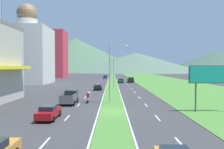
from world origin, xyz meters
name	(u,v)px	position (x,y,z in m)	size (l,w,h in m)	color
ground_plane	(112,112)	(0.00, 0.00, 0.00)	(600.00, 600.00, 0.00)	#38383A
grass_median	(112,82)	(0.00, 60.00, 0.03)	(3.20, 240.00, 0.06)	#477F33
grass_verge_right	(164,82)	(20.60, 60.00, 0.03)	(24.00, 240.00, 0.06)	#477F33
lane_dash_left_1	(44,143)	(-5.10, -11.54, 0.01)	(0.16, 2.80, 0.01)	silver
lane_dash_left_2	(67,118)	(-5.10, -3.09, 0.01)	(0.16, 2.80, 0.01)	silver
lane_dash_left_3	(78,105)	(-5.10, 5.37, 0.01)	(0.16, 2.80, 0.01)	silver
lane_dash_left_4	(85,97)	(-5.10, 13.82, 0.01)	(0.16, 2.80, 0.01)	silver
lane_dash_left_5	(90,92)	(-5.10, 22.28, 0.01)	(0.16, 2.80, 0.01)	silver
lane_dash_left_6	(93,89)	(-5.10, 30.74, 0.01)	(0.16, 2.80, 0.01)	silver
lane_dash_left_7	(95,86)	(-5.10, 39.19, 0.01)	(0.16, 2.80, 0.01)	silver
lane_dash_left_8	(97,84)	(-5.10, 47.65, 0.01)	(0.16, 2.80, 0.01)	silver
lane_dash_left_9	(98,82)	(-5.10, 56.10, 0.01)	(0.16, 2.80, 0.01)	silver
lane_dash_left_10	(100,81)	(-5.10, 64.56, 0.01)	(0.16, 2.80, 0.01)	silver
lane_dash_left_11	(101,80)	(-5.10, 73.01, 0.01)	(0.16, 2.80, 0.01)	silver
lane_dash_left_12	(102,79)	(-5.10, 81.47, 0.01)	(0.16, 2.80, 0.01)	silver
lane_dash_right_1	(180,143)	(5.10, -11.54, 0.01)	(0.16, 2.80, 0.01)	silver
lane_dash_right_2	(157,118)	(5.10, -3.09, 0.01)	(0.16, 2.80, 0.01)	silver
lane_dash_right_3	(146,105)	(5.10, 5.37, 0.01)	(0.16, 2.80, 0.01)	silver
lane_dash_right_4	(139,97)	(5.10, 13.82, 0.01)	(0.16, 2.80, 0.01)	silver
lane_dash_right_5	(135,92)	(5.10, 22.28, 0.01)	(0.16, 2.80, 0.01)	silver
lane_dash_right_6	(131,89)	(5.10, 30.74, 0.01)	(0.16, 2.80, 0.01)	silver
lane_dash_right_7	(129,86)	(5.10, 39.19, 0.01)	(0.16, 2.80, 0.01)	silver
lane_dash_right_8	(127,84)	(5.10, 47.65, 0.01)	(0.16, 2.80, 0.01)	silver
lane_dash_right_9	(126,82)	(5.10, 56.10, 0.01)	(0.16, 2.80, 0.01)	silver
lane_dash_right_10	(124,81)	(5.10, 64.56, 0.01)	(0.16, 2.80, 0.01)	silver
lane_dash_right_11	(123,80)	(5.10, 73.01, 0.01)	(0.16, 2.80, 0.01)	silver
lane_dash_right_12	(122,79)	(5.10, 81.47, 0.01)	(0.16, 2.80, 0.01)	silver
edge_line_median_left	(108,82)	(-1.75, 60.00, 0.01)	(0.16, 240.00, 0.01)	silver
edge_line_median_right	(116,82)	(1.75, 60.00, 0.01)	(0.16, 240.00, 0.01)	silver
domed_building	(27,52)	(-29.69, 50.50, 11.06)	(15.28, 15.28, 27.85)	silver
midrise_colored	(53,54)	(-32.54, 94.65, 12.72)	(14.17, 14.17, 25.44)	#D83847
hill_far_left	(75,55)	(-49.52, 272.29, 22.18)	(189.96, 189.96, 44.35)	#47664C
hill_far_center	(136,62)	(27.75, 235.01, 11.36)	(154.96, 154.96, 22.72)	#516B56
hill_far_right	(216,61)	(130.25, 251.64, 12.98)	(136.87, 136.87, 25.95)	#3D5647
street_lamp_near	(112,69)	(-0.08, 6.98, 5.40)	(3.02, 0.28, 9.39)	#99999E
street_lamp_mid	(112,69)	(0.12, 33.78, 5.22)	(2.90, 0.40, 9.07)	#99999E
street_lamp_far	(112,69)	(-0.12, 60.55, 5.15)	(2.75, 0.40, 8.95)	#99999E
billboard_roadside	(211,77)	(12.53, 0.17, 4.52)	(5.64, 0.28, 5.94)	#4C4C51
car_0	(105,77)	(-3.51, 85.67, 0.81)	(1.87, 4.34, 1.59)	navy
car_2	(121,81)	(3.19, 53.80, 0.76)	(2.01, 4.30, 1.49)	#0C5128
car_3	(49,112)	(-7.00, -3.70, 0.78)	(1.94, 4.50, 1.52)	maroon
car_4	(98,87)	(-3.62, 27.93, 0.71)	(2.04, 4.17, 1.34)	black
pickup_truck_0	(131,80)	(6.99, 55.50, 0.98)	(2.18, 5.40, 2.00)	black
pickup_truck_1	(70,97)	(-6.66, 6.83, 0.98)	(2.18, 5.40, 2.00)	#515459
motorcycle_rider	(88,98)	(-3.91, 7.66, 0.75)	(0.36, 2.00, 1.80)	black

